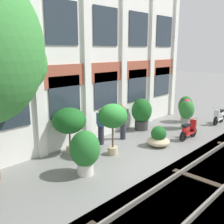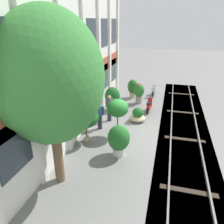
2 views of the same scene
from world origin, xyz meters
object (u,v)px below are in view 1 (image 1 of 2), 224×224
Objects in this scene: resident_watching_tracks at (101,125)px; scooter_second_parked at (219,116)px; potted_plant_tall_urn at (69,121)px; scooter_near_curb at (188,130)px; potted_plant_glazed_jar at (142,113)px; potted_plant_wide_bowl at (158,138)px; potted_plant_stone_basin at (185,107)px; potted_plant_ribbed_drum at (187,111)px; potted_plant_fluted_column at (85,150)px; resident_by_doorway at (123,120)px; potted_plant_terracotta_small at (113,117)px.

scooter_second_parked is at bearing 158.21° from resident_watching_tracks.
potted_plant_tall_urn reaches higher than scooter_near_curb.
potted_plant_tall_urn is 4.56m from potted_plant_glazed_jar.
potted_plant_glazed_jar reaches higher than potted_plant_wide_bowl.
potted_plant_wide_bowl is at bearing 126.97° from resident_watching_tracks.
resident_watching_tracks is at bearing 171.91° from potted_plant_stone_basin.
potted_plant_glazed_jar reaches higher than potted_plant_stone_basin.
potted_plant_ribbed_drum reaches higher than scooter_near_curb.
potted_plant_stone_basin is at bearing -8.37° from potted_plant_tall_urn.
potted_plant_glazed_jar is 1.08× the size of potted_plant_fluted_column.
potted_plant_wide_bowl is 0.60× the size of resident_by_doorway.
potted_plant_stone_basin reaches higher than potted_plant_wide_bowl.
scooter_second_parked is (7.49, -1.30, -1.10)m from potted_plant_terracotta_small.
potted_plant_fluted_column is at bearing -19.23° from resident_by_doorway.
potted_plant_stone_basin is 0.92× the size of potted_plant_glazed_jar.
scooter_second_parked is (9.40, -0.78, -0.42)m from potted_plant_fluted_column.
potted_plant_stone_basin is at bearing 5.71° from potted_plant_fluted_column.
potted_plant_ribbed_drum is 1.57× the size of potted_plant_wide_bowl.
potted_plant_ribbed_drum reaches higher than scooter_second_parked.
potted_plant_ribbed_drum is 2.43m from potted_plant_glazed_jar.
potted_plant_stone_basin is 4.57m from potted_plant_wide_bowl.
potted_plant_stone_basin is at bearing 14.08° from potted_plant_wide_bowl.
resident_watching_tracks is at bearing -20.53° from scooter_second_parked.
potted_plant_ribbed_drum is at bearing -15.76° from potted_plant_tall_urn.
potted_plant_fluted_column is at bearing 175.03° from scooter_near_curb.
resident_by_doorway is at bearing -10.22° from potted_plant_tall_urn.
potted_plant_fluted_column is at bearing -113.70° from potted_plant_tall_urn.
potted_plant_wide_bowl is (-4.41, -1.11, -0.50)m from potted_plant_stone_basin.
scooter_near_curb is 4.13m from resident_watching_tracks.
potted_plant_glazed_jar is at bearing 55.08° from potted_plant_wide_bowl.
scooter_second_parked is at bearing -9.85° from potted_plant_terracotta_small.
potted_plant_ribbed_drum reaches higher than potted_plant_fluted_column.
potted_plant_ribbed_drum is at bearing -3.98° from potted_plant_terracotta_small.
potted_plant_wide_bowl is at bearing -165.92° from potted_plant_stone_basin.
potted_plant_tall_urn reaches higher than potted_plant_stone_basin.
resident_by_doorway reaches higher than resident_watching_tracks.
potted_plant_wide_bowl is 0.62× the size of resident_watching_tracks.
scooter_near_curb is at bearing -0.92° from scooter_second_parked.
potted_plant_wide_bowl is at bearing 61.76° from resident_by_doorway.
potted_plant_stone_basin is at bearing -59.49° from scooter_second_parked.
scooter_near_curb is (0.26, -2.54, -0.48)m from potted_plant_glazed_jar.
scooter_second_parked is (3.74, 0.01, 0.00)m from scooter_near_curb.
potted_plant_wide_bowl is 1.75m from scooter_near_curb.
potted_plant_ribbed_drum is 3.32m from potted_plant_wide_bowl.
potted_plant_ribbed_drum is at bearing -41.01° from potted_plant_glazed_jar.
potted_plant_stone_basin is at bearing 131.35° from resident_by_doorway.
potted_plant_wide_bowl is at bearing -172.63° from potted_plant_ribbed_drum.
resident_by_doorway reaches higher than scooter_near_curb.
potted_plant_stone_basin is (1.17, 0.69, -0.10)m from potted_plant_ribbed_drum.
potted_plant_ribbed_drum reaches higher than potted_plant_wide_bowl.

